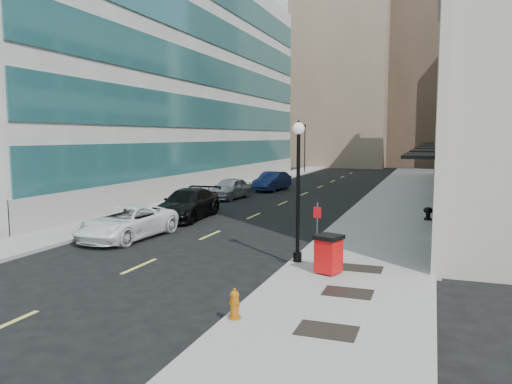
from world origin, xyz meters
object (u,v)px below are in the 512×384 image
Objects in this scene: trash_bin at (329,253)px; urn_planter at (428,212)px; car_white_van at (127,222)px; traffic_signal at (305,128)px; fire_hydrant at (235,304)px; car_black_pickup at (187,204)px; car_silver_sedan at (230,188)px; lamppost at (298,179)px; car_blue_sedan at (272,181)px; sign_post at (317,227)px.

urn_planter is at bearing 96.50° from trash_bin.
car_white_van is 10.36m from trash_bin.
urn_planter is at bearing -65.38° from traffic_signal.
car_white_van is 11.68m from fire_hydrant.
car_white_van is 5.89m from car_black_pickup.
trash_bin is (9.86, -3.18, 0.10)m from car_white_van.
car_white_van is 7.70× the size of urn_planter.
lamppost reaches higher than car_silver_sedan.
car_blue_sedan is 26.56m from trash_bin.
lamppost is at bearing 159.00° from trash_bin.
car_silver_sedan is 20.94m from sign_post.
car_black_pickup reaches higher than car_silver_sedan.
traffic_signal reaches higher than sign_post.
car_silver_sedan reaches higher than fire_hydrant.
car_black_pickup reaches higher than car_white_van.
sign_post reaches higher than trash_bin.
sign_post is (0.93, 4.99, 1.13)m from fire_hydrant.
car_silver_sedan is (-1.22, 15.00, 0.04)m from car_white_van.
sign_post is (9.43, -3.01, 0.90)m from car_white_van.
car_blue_sedan is at bearing 135.84° from urn_planter.
lamppost is (-1.36, 1.18, 2.29)m from trash_bin.
fire_hydrant is (8.50, -13.89, -0.31)m from car_black_pickup.
traffic_signal is at bearing 103.79° from lamppost.
car_white_van is 2.31× the size of sign_post.
car_silver_sedan is at bearing 141.38° from trash_bin.
trash_bin is (11.08, -18.18, 0.05)m from car_silver_sedan.
lamppost is (10.80, -44.00, -2.59)m from traffic_signal.
lamppost is (8.50, -2.00, 2.38)m from car_white_van.
trash_bin reaches higher than urn_planter.
car_silver_sedan is at bearing 135.34° from sign_post.
car_black_pickup is 7.50× the size of fire_hydrant.
sign_post is at bearing -63.11° from car_blue_sedan.
sign_post is at bearing -47.33° from lamppost.
urn_planter is (4.30, 17.05, 0.05)m from fire_hydrant.
car_black_pickup is 1.13× the size of lamppost.
lamppost reaches higher than car_black_pickup.
trash_bin is 12.58m from urn_planter.
sign_post reaches higher than urn_planter.
lamppost is at bearing -64.26° from car_blue_sedan.
car_black_pickup reaches higher than urn_planter.
trash_bin is 0.93m from sign_post.
car_silver_sedan reaches higher than urn_planter.
sign_post is (11.73, -45.01, -4.07)m from traffic_signal.
car_blue_sedan is at bearing 119.26° from fire_hydrant.
car_black_pickup is 16.29m from fire_hydrant.
traffic_signal is 1.22× the size of car_black_pickup.
traffic_signal reaches higher than trash_bin.
car_white_van is 21.48m from car_blue_sedan.
traffic_signal is at bearing 115.36° from fire_hydrant.
car_silver_sedan is 6.64× the size of urn_planter.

